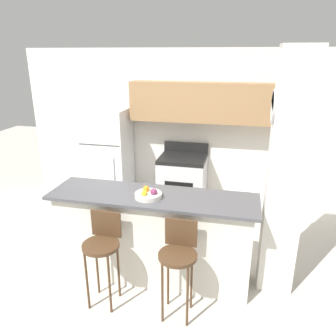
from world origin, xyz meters
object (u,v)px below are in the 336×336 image
(stove_range, at_px, (183,183))
(trash_bin, at_px, (138,199))
(refrigerator, at_px, (108,157))
(fruit_bowl, at_px, (148,194))
(bar_stool_left, at_px, (103,245))
(bar_stool_right, at_px, (178,256))

(stove_range, bearing_deg, trash_bin, -163.41)
(refrigerator, height_order, fruit_bowl, refrigerator)
(bar_stool_left, height_order, fruit_bowl, fruit_bowl)
(refrigerator, relative_size, fruit_bowl, 5.71)
(fruit_bowl, bearing_deg, bar_stool_left, -130.53)
(refrigerator, height_order, bar_stool_left, refrigerator)
(bar_stool_left, xyz_separation_m, bar_stool_right, (0.77, 0.00, 0.00))
(refrigerator, height_order, stove_range, refrigerator)
(trash_bin, bearing_deg, fruit_bowl, -67.90)
(bar_stool_left, xyz_separation_m, trash_bin, (-0.31, 2.08, -0.47))
(refrigerator, bearing_deg, bar_stool_right, -53.94)
(stove_range, bearing_deg, bar_stool_right, -80.51)
(stove_range, bearing_deg, bar_stool_left, -99.60)
(stove_range, height_order, trash_bin, stove_range)
(bar_stool_right, height_order, fruit_bowl, fruit_bowl)
(bar_stool_right, distance_m, fruit_bowl, 0.72)
(stove_range, height_order, fruit_bowl, fruit_bowl)
(bar_stool_left, relative_size, trash_bin, 2.58)
(refrigerator, relative_size, bar_stool_left, 1.66)
(bar_stool_right, bearing_deg, bar_stool_left, 180.00)
(bar_stool_right, xyz_separation_m, trash_bin, (-1.08, 2.08, -0.47))
(bar_stool_right, height_order, trash_bin, bar_stool_right)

